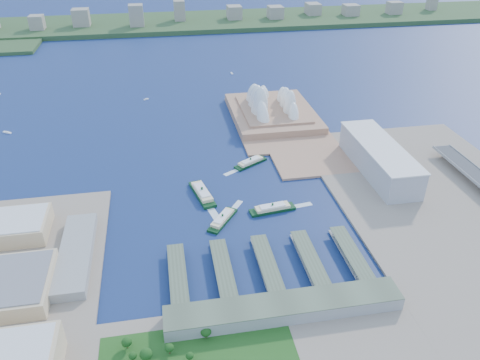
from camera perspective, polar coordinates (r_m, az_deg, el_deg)
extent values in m
plane|color=#11214F|center=(508.25, -0.17, -5.43)|extent=(3000.00, 3000.00, 0.00)
cube|color=gray|center=(557.70, 26.01, -5.18)|extent=(240.00, 500.00, 3.00)
cube|color=#A37659|center=(749.66, 4.52, 7.17)|extent=(135.00, 220.00, 3.00)
cube|color=#2D4926|center=(1416.86, -7.44, 18.52)|extent=(2200.00, 260.00, 12.00)
cube|color=#9A9A9F|center=(618.97, 16.57, 2.53)|extent=(45.00, 155.00, 35.00)
cube|color=gray|center=(405.49, 5.43, -15.29)|extent=(200.00, 28.00, 12.00)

